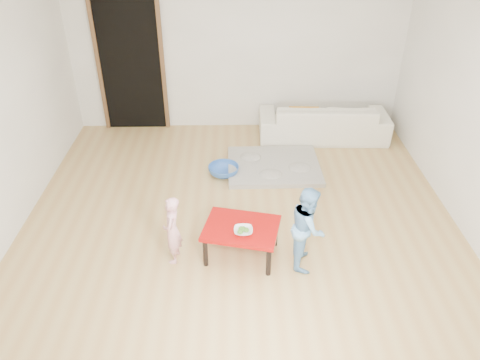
{
  "coord_description": "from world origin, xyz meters",
  "views": [
    {
      "loc": [
        -0.07,
        -4.41,
        3.32
      ],
      "look_at": [
        0.0,
        -0.2,
        0.65
      ],
      "focal_mm": 35.0,
      "sensor_mm": 36.0,
      "label": 1
    }
  ],
  "objects_px": {
    "child_pink": "(172,230)",
    "child_blue": "(308,227)",
    "red_table": "(241,241)",
    "basin": "(224,170)",
    "bowl": "(243,231)",
    "sofa": "(323,120)"
  },
  "relations": [
    {
      "from": "child_pink",
      "to": "child_blue",
      "type": "height_order",
      "value": "child_blue"
    },
    {
      "from": "red_table",
      "to": "child_pink",
      "type": "distance_m",
      "value": 0.72
    },
    {
      "from": "child_pink",
      "to": "basin",
      "type": "distance_m",
      "value": 1.77
    },
    {
      "from": "red_table",
      "to": "child_blue",
      "type": "bearing_deg",
      "value": -9.61
    },
    {
      "from": "bowl",
      "to": "child_blue",
      "type": "height_order",
      "value": "child_blue"
    },
    {
      "from": "red_table",
      "to": "bowl",
      "type": "relative_size",
      "value": 3.93
    },
    {
      "from": "child_pink",
      "to": "child_blue",
      "type": "bearing_deg",
      "value": 90.68
    },
    {
      "from": "red_table",
      "to": "child_blue",
      "type": "distance_m",
      "value": 0.72
    },
    {
      "from": "sofa",
      "to": "child_blue",
      "type": "distance_m",
      "value": 2.89
    },
    {
      "from": "bowl",
      "to": "child_pink",
      "type": "xyz_separation_m",
      "value": [
        -0.71,
        0.05,
        -0.02
      ]
    },
    {
      "from": "child_blue",
      "to": "red_table",
      "type": "bearing_deg",
      "value": 88.76
    },
    {
      "from": "red_table",
      "to": "child_blue",
      "type": "relative_size",
      "value": 0.83
    },
    {
      "from": "bowl",
      "to": "child_pink",
      "type": "height_order",
      "value": "child_pink"
    },
    {
      "from": "sofa",
      "to": "basin",
      "type": "height_order",
      "value": "sofa"
    },
    {
      "from": "sofa",
      "to": "child_blue",
      "type": "relative_size",
      "value": 2.14
    },
    {
      "from": "sofa",
      "to": "basin",
      "type": "distance_m",
      "value": 1.87
    },
    {
      "from": "sofa",
      "to": "red_table",
      "type": "height_order",
      "value": "sofa"
    },
    {
      "from": "bowl",
      "to": "basin",
      "type": "distance_m",
      "value": 1.76
    },
    {
      "from": "sofa",
      "to": "child_pink",
      "type": "distance_m",
      "value": 3.4
    },
    {
      "from": "red_table",
      "to": "bowl",
      "type": "height_order",
      "value": "bowl"
    },
    {
      "from": "bowl",
      "to": "child_blue",
      "type": "relative_size",
      "value": 0.21
    },
    {
      "from": "bowl",
      "to": "red_table",
      "type": "bearing_deg",
      "value": 99.8
    }
  ]
}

